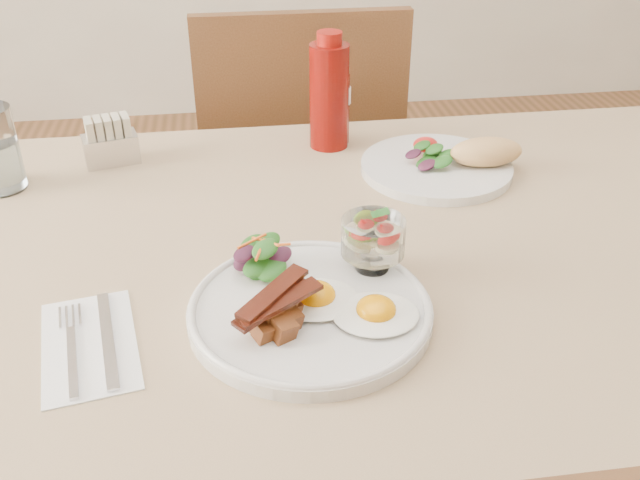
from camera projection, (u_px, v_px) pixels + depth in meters
table at (351, 302)px, 0.99m from camera, size 1.33×0.88×0.75m
chair_far at (298, 180)px, 1.63m from camera, size 0.42×0.42×0.93m
main_plate at (310, 311)px, 0.82m from camera, size 0.28×0.28×0.02m
fried_eggs at (346, 304)px, 0.80m from camera, size 0.17×0.13×0.03m
bacon_potato_pile at (277, 311)px, 0.77m from camera, size 0.10×0.09×0.04m
side_salad at (263, 258)px, 0.86m from camera, size 0.08×0.07×0.04m
fruit_cup at (373, 237)px, 0.86m from camera, size 0.08×0.08×0.08m
second_plate at (448, 162)px, 1.14m from camera, size 0.26×0.24×0.06m
ketchup_bottle at (329, 94)px, 1.19m from camera, size 0.08×0.08×0.20m
hot_sauce_bottle at (339, 104)px, 1.21m from camera, size 0.04×0.04×0.14m
sugar_caddy at (110, 143)px, 1.16m from camera, size 0.09×0.07×0.08m
napkin_cutlery at (91, 344)px, 0.78m from camera, size 0.13×0.20×0.01m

